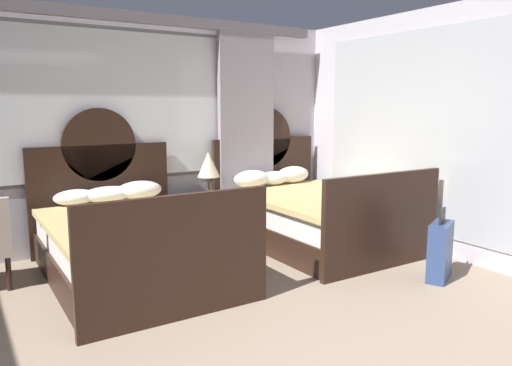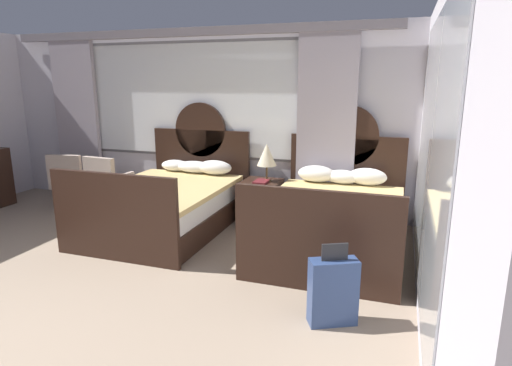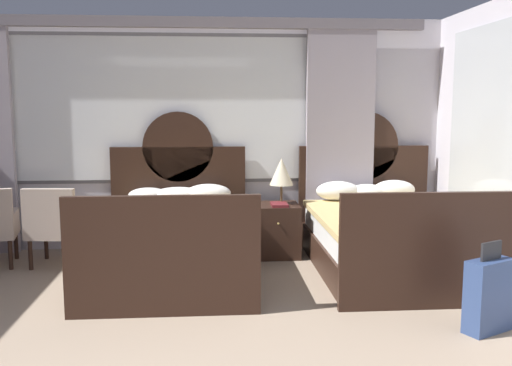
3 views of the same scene
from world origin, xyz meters
name	(u,v)px [view 2 (image 2 of 3)]	position (x,y,z in m)	size (l,w,h in m)	color
wall_back_window	(192,115)	(0.00, 4.35, 1.43)	(6.59, 0.22, 2.70)	silver
wall_right_mirror	(437,160)	(3.32, 1.90, 1.35)	(0.08, 4.95, 2.70)	silver
bed_near_window	(169,202)	(0.17, 3.23, 0.35)	(1.56, 2.24, 1.62)	black
bed_near_mirror	(334,219)	(2.37, 3.23, 0.35)	(1.56, 2.24, 1.62)	black
nightstand_between_beds	(262,201)	(1.27, 3.88, 0.29)	(0.52, 0.54, 0.59)	black
table_lamp_on_nightstand	(267,155)	(1.34, 3.89, 0.95)	(0.27, 0.27, 0.52)	brown
book_on_nightstand	(261,182)	(1.30, 3.77, 0.60)	(0.18, 0.26, 0.03)	maroon
armchair_by_window_left	(107,181)	(-1.09, 3.62, 0.46)	(0.57, 0.57, 0.85)	#B29E8E
armchair_by_window_centre	(71,178)	(-1.77, 3.62, 0.46)	(0.63, 0.63, 0.85)	#B29E8E
suitcase_on_floor	(333,291)	(2.62, 1.59, 0.28)	(0.42, 0.32, 0.69)	navy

